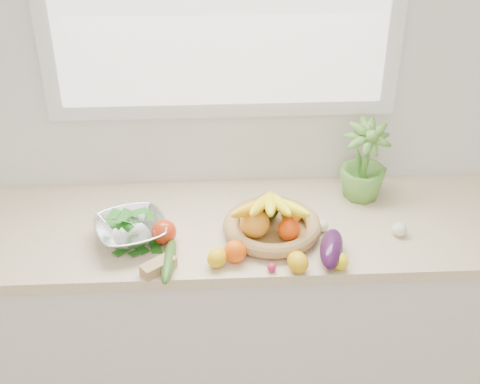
{
  "coord_description": "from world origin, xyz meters",
  "views": [
    {
      "loc": [
        -0.05,
        -0.05,
        2.34
      ],
      "look_at": [
        0.05,
        1.93,
        1.05
      ],
      "focal_mm": 50.0,
      "sensor_mm": 36.0,
      "label": 1
    }
  ],
  "objects_px": {
    "cucumber": "(169,260)",
    "potted_herb": "(364,162)",
    "apple": "(164,232)",
    "fruit_basket": "(271,221)",
    "colander_with_spinach": "(131,226)",
    "eggplant": "(332,249)"
  },
  "relations": [
    {
      "from": "cucumber",
      "to": "potted_herb",
      "type": "relative_size",
      "value": 0.75
    },
    {
      "from": "apple",
      "to": "fruit_basket",
      "type": "bearing_deg",
      "value": 5.48
    },
    {
      "from": "fruit_basket",
      "to": "colander_with_spinach",
      "type": "xyz_separation_m",
      "value": [
        -0.5,
        -0.03,
        0.01
      ]
    },
    {
      "from": "fruit_basket",
      "to": "colander_with_spinach",
      "type": "relative_size",
      "value": 1.21
    },
    {
      "from": "eggplant",
      "to": "cucumber",
      "type": "relative_size",
      "value": 0.86
    },
    {
      "from": "eggplant",
      "to": "colander_with_spinach",
      "type": "height_order",
      "value": "colander_with_spinach"
    },
    {
      "from": "eggplant",
      "to": "potted_herb",
      "type": "relative_size",
      "value": 0.64
    },
    {
      "from": "apple",
      "to": "eggplant",
      "type": "bearing_deg",
      "value": -11.82
    },
    {
      "from": "apple",
      "to": "potted_herb",
      "type": "distance_m",
      "value": 0.81
    },
    {
      "from": "eggplant",
      "to": "colander_with_spinach",
      "type": "distance_m",
      "value": 0.7
    },
    {
      "from": "cucumber",
      "to": "colander_with_spinach",
      "type": "relative_size",
      "value": 0.77
    },
    {
      "from": "apple",
      "to": "eggplant",
      "type": "xyz_separation_m",
      "value": [
        0.57,
        -0.12,
        -0.0
      ]
    },
    {
      "from": "eggplant",
      "to": "potted_herb",
      "type": "xyz_separation_m",
      "value": [
        0.18,
        0.38,
        0.11
      ]
    },
    {
      "from": "potted_herb",
      "to": "cucumber",
      "type": "bearing_deg",
      "value": -151.68
    },
    {
      "from": "apple",
      "to": "cucumber",
      "type": "xyz_separation_m",
      "value": [
        0.02,
        -0.13,
        -0.02
      ]
    },
    {
      "from": "apple",
      "to": "fruit_basket",
      "type": "relative_size",
      "value": 0.23
    },
    {
      "from": "eggplant",
      "to": "apple",
      "type": "bearing_deg",
      "value": 168.18
    },
    {
      "from": "cucumber",
      "to": "potted_herb",
      "type": "height_order",
      "value": "potted_herb"
    },
    {
      "from": "potted_herb",
      "to": "fruit_basket",
      "type": "height_order",
      "value": "potted_herb"
    },
    {
      "from": "cucumber",
      "to": "fruit_basket",
      "type": "relative_size",
      "value": 0.64
    },
    {
      "from": "apple",
      "to": "eggplant",
      "type": "height_order",
      "value": "apple"
    },
    {
      "from": "cucumber",
      "to": "colander_with_spinach",
      "type": "bearing_deg",
      "value": 133.9
    }
  ]
}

